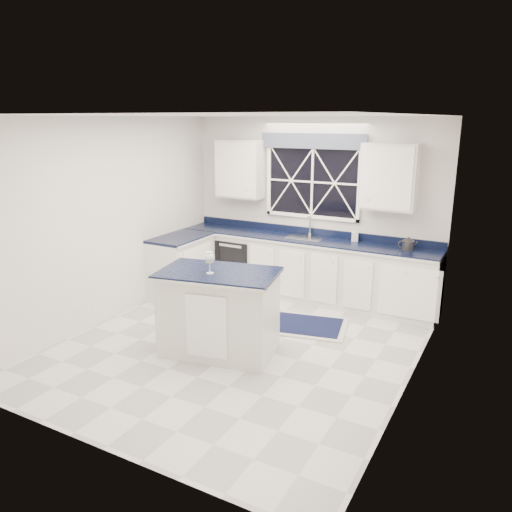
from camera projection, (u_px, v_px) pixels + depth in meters
The scene contains 13 objects.
ground at pixel (239, 346), 6.07m from camera, with size 4.50×4.50×0.00m, color silver.
back_wall at pixel (313, 208), 7.61m from camera, with size 4.00×0.10×2.70m, color silver.
base_cabinets at pixel (279, 269), 7.61m from camera, with size 3.99×1.60×0.90m.
countertop at pixel (304, 239), 7.47m from camera, with size 3.98×0.64×0.04m, color black.
dishwasher at pixel (241, 262), 8.11m from camera, with size 0.60×0.58×0.82m, color black.
window at pixel (312, 177), 7.44m from camera, with size 1.65×0.09×1.26m.
upper_cabinets at pixel (309, 173), 7.32m from camera, with size 3.10×0.34×0.90m.
faucet at pixel (310, 225), 7.59m from camera, with size 0.05×0.20×0.30m.
island at pixel (219, 312), 5.78m from camera, with size 1.47×1.05×0.99m.
rug at pixel (296, 324), 6.68m from camera, with size 1.48×1.08×0.02m.
kettle at pixel (408, 244), 6.77m from camera, with size 0.25×0.20×0.18m.
wine_glass at pixel (210, 259), 5.53m from camera, with size 0.11×0.11×0.25m.
soap_bottle at pixel (355, 234), 7.25m from camera, with size 0.09×0.09×0.20m, color silver.
Camera 1 is at (2.83, -4.78, 2.67)m, focal length 35.00 mm.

